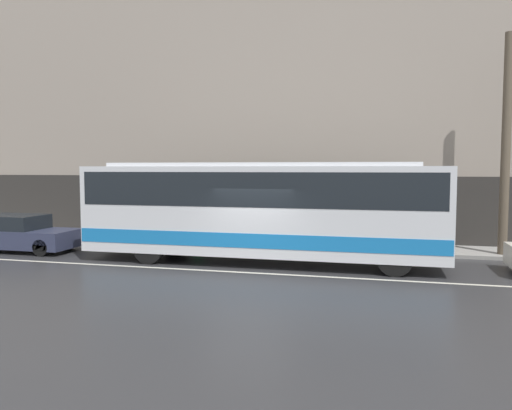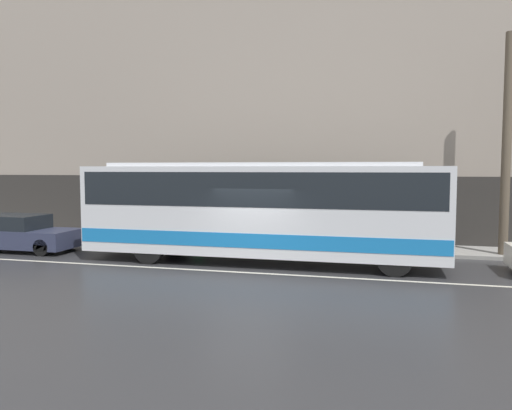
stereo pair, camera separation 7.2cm
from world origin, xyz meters
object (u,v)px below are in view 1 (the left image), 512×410
at_px(transit_bus, 261,206).
at_px(pedestrian_waiting, 197,222).
at_px(utility_pole_near, 506,145).
at_px(sedan_dark_behind, 15,234).

xyz_separation_m(transit_bus, pedestrian_waiting, (-3.66, 3.68, -1.00)).
bearing_deg(pedestrian_waiting, utility_pole_near, -3.89).
bearing_deg(sedan_dark_behind, pedestrian_waiting, 31.86).
bearing_deg(transit_bus, utility_pole_near, 19.91).
bearing_deg(transit_bus, pedestrian_waiting, 134.80).
relative_size(sedan_dark_behind, pedestrian_waiting, 2.98).
bearing_deg(transit_bus, sedan_dark_behind, 180.00).
xyz_separation_m(sedan_dark_behind, pedestrian_waiting, (5.92, 3.68, 0.23)).
height_order(sedan_dark_behind, pedestrian_waiting, pedestrian_waiting).
height_order(transit_bus, sedan_dark_behind, transit_bus).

